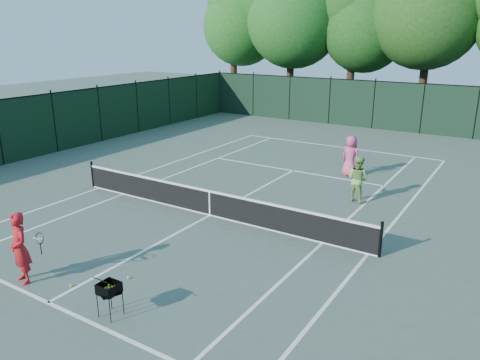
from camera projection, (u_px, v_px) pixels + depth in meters
The scene contains 19 objects.
ground at pixel (210, 215), 15.97m from camera, with size 90.00×90.00×0.00m, color #48584C.
sideline_doubles_left at pixel (99, 188), 18.76m from camera, with size 0.10×23.77×0.01m, color white.
sideline_doubles_right at pixel (368, 254), 13.17m from camera, with size 0.10×23.77×0.01m, color white.
sideline_singles_left at pixel (124, 194), 18.06m from camera, with size 0.10×23.77×0.01m, color white.
sideline_singles_right at pixel (322, 243), 13.87m from camera, with size 0.10×23.77×0.01m, color white.
baseline_far at pixel (337, 147), 25.54m from camera, with size 10.97×0.10×0.01m, color white.
service_line_near at pixel (48, 303), 10.81m from camera, with size 8.23×0.10×0.01m, color white.
service_line_far at pixel (293, 171), 21.12m from camera, with size 8.23×0.10×0.01m, color white.
center_service_line at pixel (210, 215), 15.96m from camera, with size 0.10×12.80×0.01m, color white.
tennis_net at pixel (210, 202), 15.82m from camera, with size 11.69×0.09×1.06m.
fence_far at pixel (374, 105), 30.02m from camera, with size 24.00×0.05×3.00m, color black.
tree_0 at pixel (233, 4), 37.45m from camera, with size 6.40×6.40×13.14m.
tree_2 at pixel (355, 6), 32.73m from camera, with size 6.00×6.00×12.40m.
coach at pixel (20, 248), 11.45m from camera, with size 1.05×0.59×1.83m.
player_pink at pixel (351, 156), 20.09m from camera, with size 0.99×0.78×1.77m.
player_green at pixel (358, 179), 17.09m from camera, with size 0.97×0.84×1.70m.
ball_hopper at pixel (109, 289), 10.11m from camera, with size 0.55×0.55×0.81m.
loose_ball_near_cart at pixel (71, 286), 11.47m from camera, with size 0.07×0.07×0.07m, color #C7D12A.
loose_ball_midcourt at pixel (128, 277), 11.85m from camera, with size 0.07×0.07×0.07m, color yellow.
Camera 1 is at (8.81, -12.01, 5.97)m, focal length 35.00 mm.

